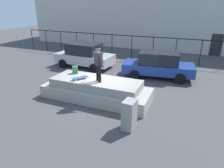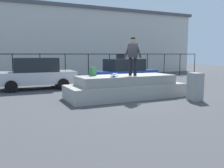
{
  "view_description": "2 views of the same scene",
  "coord_description": "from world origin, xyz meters",
  "views": [
    {
      "loc": [
        4.11,
        -8.51,
        4.51
      ],
      "look_at": [
        0.32,
        0.54,
        0.55
      ],
      "focal_mm": 31.74,
      "sensor_mm": 36.0,
      "label": 1
    },
    {
      "loc": [
        -5.44,
        -9.97,
        2.0
      ],
      "look_at": [
        -0.48,
        0.56,
        0.55
      ],
      "focal_mm": 38.33,
      "sensor_mm": 36.0,
      "label": 2
    }
  ],
  "objects": [
    {
      "name": "concrete_ledge",
      "position": [
        -0.19,
        -0.31,
        0.47
      ],
      "size": [
        5.48,
        2.01,
        1.03
      ],
      "color": "#9E9B93",
      "rests_on": "ground_plane"
    },
    {
      "name": "warehouse_building",
      "position": [
        0.0,
        15.54,
        3.31
      ],
      "size": [
        30.31,
        7.19,
        6.61
      ],
      "color": "beige",
      "rests_on": "ground_plane"
    },
    {
      "name": "backpack",
      "position": [
        -1.65,
        0.1,
        1.23
      ],
      "size": [
        0.34,
        0.31,
        0.4
      ],
      "primitive_type": "cube",
      "rotation": [
        0.0,
        0.0,
        3.62
      ],
      "color": "#33723F",
      "rests_on": "concrete_ledge"
    },
    {
      "name": "fence_row",
      "position": [
        0.0,
        7.93,
        1.38
      ],
      "size": [
        24.06,
        0.06,
        2.05
      ],
      "color": "black",
      "rests_on": "ground_plane"
    },
    {
      "name": "car_silver_sedan_near",
      "position": [
        -3.54,
        4.35,
        0.9
      ],
      "size": [
        4.46,
        2.31,
        1.8
      ],
      "color": "#B7B7BC",
      "rests_on": "ground_plane"
    },
    {
      "name": "ground_plane",
      "position": [
        0.0,
        0.0,
        0.0
      ],
      "size": [
        60.0,
        60.0,
        0.0
      ],
      "primitive_type": "plane",
      "color": "#424244"
    },
    {
      "name": "car_blue_sedan_mid",
      "position": [
        2.09,
        4.08,
        0.86
      ],
      "size": [
        4.68,
        2.44,
        1.69
      ],
      "color": "navy",
      "rests_on": "ground_plane"
    },
    {
      "name": "utility_box",
      "position": [
        2.19,
        -2.23,
        0.6
      ],
      "size": [
        0.49,
        0.64,
        1.2
      ],
      "primitive_type": "cube",
      "rotation": [
        0.0,
        0.0,
        -0.08
      ],
      "color": "gray",
      "rests_on": "ground_plane"
    },
    {
      "name": "skateboarder",
      "position": [
        0.06,
        -0.5,
        2.02
      ],
      "size": [
        0.71,
        0.55,
        1.71
      ],
      "color": "black",
      "rests_on": "concrete_ledge"
    },
    {
      "name": "skateboard",
      "position": [
        -0.93,
        -0.61,
        1.13
      ],
      "size": [
        0.64,
        0.78,
        0.12
      ],
      "color": "#264C8C",
      "rests_on": "concrete_ledge"
    }
  ]
}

